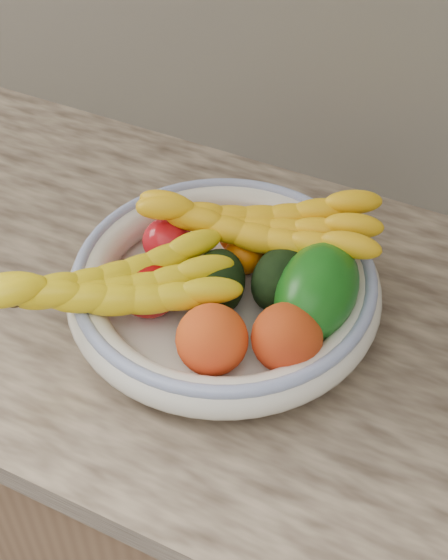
% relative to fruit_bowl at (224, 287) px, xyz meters
% --- Properties ---
extents(kitchen_counter, '(2.44, 0.66, 1.40)m').
position_rel_fruit_bowl_xyz_m(kitchen_counter, '(0.00, 0.03, -0.48)').
color(kitchen_counter, brown).
rests_on(kitchen_counter, ground).
extents(fruit_bowl, '(0.39, 0.39, 0.08)m').
position_rel_fruit_bowl_xyz_m(fruit_bowl, '(0.00, 0.00, 0.00)').
color(fruit_bowl, silver).
rests_on(fruit_bowl, kitchen_counter).
extents(clementine_back_left, '(0.07, 0.07, 0.05)m').
position_rel_fruit_bowl_xyz_m(clementine_back_left, '(-0.02, 0.09, 0.01)').
color(clementine_back_left, '#E54B04').
rests_on(clementine_back_left, fruit_bowl).
extents(clementine_back_right, '(0.05, 0.05, 0.04)m').
position_rel_fruit_bowl_xyz_m(clementine_back_right, '(0.04, 0.11, 0.01)').
color(clementine_back_right, '#E75C04').
rests_on(clementine_back_right, fruit_bowl).
extents(clementine_back_mid, '(0.05, 0.05, 0.05)m').
position_rel_fruit_bowl_xyz_m(clementine_back_mid, '(0.00, 0.06, 0.01)').
color(clementine_back_mid, orange).
rests_on(clementine_back_mid, fruit_bowl).
extents(tomato_left, '(0.08, 0.08, 0.06)m').
position_rel_fruit_bowl_xyz_m(tomato_left, '(-0.10, 0.03, 0.01)').
color(tomato_left, red).
rests_on(tomato_left, fruit_bowl).
extents(tomato_near_left, '(0.10, 0.10, 0.07)m').
position_rel_fruit_bowl_xyz_m(tomato_near_left, '(-0.08, -0.06, 0.01)').
color(tomato_near_left, '#A20606').
rests_on(tomato_near_left, fruit_bowl).
extents(avocado_center, '(0.10, 0.12, 0.07)m').
position_rel_fruit_bowl_xyz_m(avocado_center, '(-0.00, -0.01, 0.02)').
color(avocado_center, black).
rests_on(avocado_center, fruit_bowl).
extents(avocado_right, '(0.08, 0.11, 0.07)m').
position_rel_fruit_bowl_xyz_m(avocado_right, '(0.07, 0.03, 0.02)').
color(avocado_right, black).
rests_on(avocado_right, fruit_bowl).
extents(green_mango, '(0.13, 0.16, 0.13)m').
position_rel_fruit_bowl_xyz_m(green_mango, '(0.11, 0.02, 0.03)').
color(green_mango, '#105510').
rests_on(green_mango, fruit_bowl).
extents(peach_front, '(0.10, 0.10, 0.08)m').
position_rel_fruit_bowl_xyz_m(peach_front, '(0.03, -0.10, 0.02)').
color(peach_front, orange).
rests_on(peach_front, fruit_bowl).
extents(peach_right, '(0.09, 0.09, 0.08)m').
position_rel_fruit_bowl_xyz_m(peach_right, '(0.11, -0.06, 0.02)').
color(peach_right, orange).
rests_on(peach_right, fruit_bowl).
extents(banana_bunch_back, '(0.34, 0.21, 0.09)m').
position_rel_fruit_bowl_xyz_m(banana_bunch_back, '(0.01, 0.07, 0.04)').
color(banana_bunch_back, yellow).
rests_on(banana_bunch_back, fruit_bowl).
extents(banana_bunch_front, '(0.31, 0.29, 0.09)m').
position_rel_fruit_bowl_xyz_m(banana_bunch_front, '(-0.10, -0.09, 0.03)').
color(banana_bunch_front, yellow).
rests_on(banana_bunch_front, fruit_bowl).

